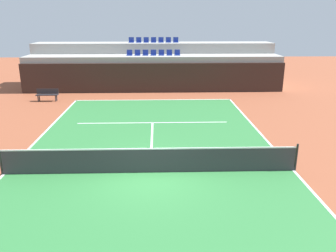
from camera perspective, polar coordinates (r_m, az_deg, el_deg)
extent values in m
plane|color=brown|center=(13.06, -2.92, -7.71)|extent=(80.00, 80.00, 0.00)
cube|color=#2D7238|center=(13.06, -2.92, -7.69)|extent=(11.00, 24.00, 0.01)
cube|color=white|center=(24.40, -2.43, 4.36)|extent=(11.00, 0.10, 0.00)
cube|color=white|center=(14.26, -25.58, -7.22)|extent=(0.10, 24.00, 0.00)
cube|color=white|center=(14.03, 20.10, -6.92)|extent=(0.10, 24.00, 0.00)
cube|color=white|center=(19.04, -2.59, 0.55)|extent=(8.26, 0.10, 0.00)
cube|color=white|center=(16.01, -2.72, -2.79)|extent=(0.10, 6.40, 0.00)
cube|color=black|center=(26.80, -2.41, 7.98)|extent=(20.25, 0.30, 2.26)
cube|color=#9E9E99|center=(28.10, -2.39, 8.88)|extent=(20.25, 2.40, 2.70)
cube|color=#9E9E99|center=(30.41, -2.36, 10.34)|extent=(20.25, 2.40, 3.54)
cube|color=navy|center=(28.01, -6.41, 11.59)|extent=(0.44, 0.44, 0.04)
cube|color=navy|center=(28.18, -6.40, 12.07)|extent=(0.44, 0.04, 0.40)
cube|color=navy|center=(27.96, -5.09, 11.62)|extent=(0.44, 0.44, 0.04)
cube|color=navy|center=(28.14, -5.08, 12.11)|extent=(0.44, 0.04, 0.40)
cube|color=navy|center=(27.94, -3.76, 11.64)|extent=(0.44, 0.44, 0.04)
cube|color=navy|center=(28.11, -3.76, 12.13)|extent=(0.44, 0.04, 0.40)
cube|color=navy|center=(27.92, -2.43, 11.66)|extent=(0.44, 0.44, 0.04)
cube|color=navy|center=(28.10, -2.43, 12.15)|extent=(0.44, 0.04, 0.40)
cube|color=navy|center=(27.92, -1.10, 11.67)|extent=(0.44, 0.44, 0.04)
cube|color=navy|center=(28.10, -1.10, 12.16)|extent=(0.44, 0.04, 0.40)
cube|color=navy|center=(27.94, 0.24, 11.68)|extent=(0.44, 0.44, 0.04)
cube|color=navy|center=(28.12, 0.22, 12.17)|extent=(0.44, 0.04, 0.40)
cube|color=navy|center=(27.97, 1.57, 11.68)|extent=(0.44, 0.44, 0.04)
cube|color=navy|center=(28.15, 1.55, 12.17)|extent=(0.44, 0.04, 0.40)
cube|color=navy|center=(30.32, -6.12, 13.64)|extent=(0.44, 0.44, 0.04)
cube|color=navy|center=(30.51, -6.10, 14.08)|extent=(0.44, 0.04, 0.40)
cube|color=navy|center=(30.28, -4.88, 13.67)|extent=(0.44, 0.44, 0.04)
cube|color=navy|center=(30.47, -4.87, 14.11)|extent=(0.44, 0.04, 0.40)
cube|color=navy|center=(30.26, -3.65, 13.69)|extent=(0.44, 0.44, 0.04)
cube|color=navy|center=(30.44, -3.64, 14.13)|extent=(0.44, 0.04, 0.40)
cube|color=navy|center=(30.24, -2.41, 13.71)|extent=(0.44, 0.44, 0.04)
cube|color=navy|center=(30.43, -2.41, 14.15)|extent=(0.44, 0.04, 0.40)
cube|color=navy|center=(30.24, -1.17, 13.72)|extent=(0.44, 0.44, 0.04)
cube|color=navy|center=(30.43, -1.17, 14.16)|extent=(0.44, 0.04, 0.40)
cube|color=navy|center=(30.26, 0.07, 13.73)|extent=(0.44, 0.44, 0.04)
cube|color=navy|center=(30.44, 0.06, 14.16)|extent=(0.44, 0.04, 0.40)
cube|color=navy|center=(30.29, 1.31, 13.73)|extent=(0.44, 0.44, 0.04)
cube|color=navy|center=(30.47, 1.29, 14.16)|extent=(0.44, 0.04, 0.40)
cylinder|color=black|center=(14.08, -26.05, -5.24)|extent=(0.08, 0.08, 1.07)
cylinder|color=black|center=(13.85, 20.52, -4.89)|extent=(0.08, 0.08, 1.07)
cube|color=#333338|center=(12.87, -2.95, -5.82)|extent=(10.90, 0.02, 0.92)
cube|color=white|center=(12.68, -2.99, -3.81)|extent=(10.90, 0.04, 0.05)
cube|color=#232328|center=(25.37, -19.42, 4.89)|extent=(1.50, 0.40, 0.05)
cube|color=#232328|center=(25.50, -19.36, 5.47)|extent=(1.50, 0.04, 0.36)
cube|color=#2D2D33|center=(25.48, -20.75, 4.26)|extent=(0.06, 0.06, 0.42)
cube|color=#2D2D33|center=(25.12, -18.15, 4.34)|extent=(0.06, 0.06, 0.42)
cube|color=#2D2D33|center=(25.74, -20.56, 4.40)|extent=(0.06, 0.06, 0.42)
cube|color=#2D2D33|center=(25.38, -17.98, 4.49)|extent=(0.06, 0.06, 0.42)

